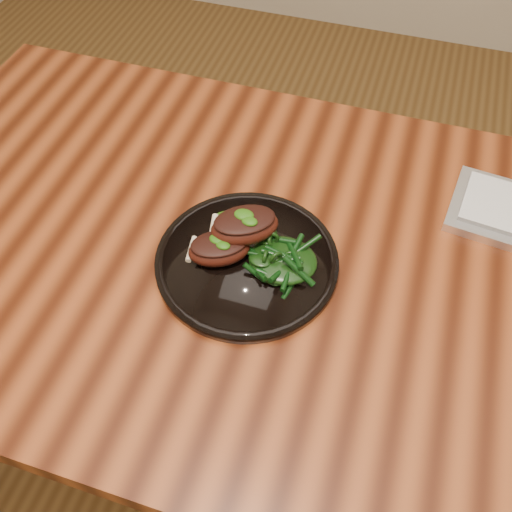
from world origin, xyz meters
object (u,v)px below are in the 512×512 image
(lamb_chop_front, at_px, (219,248))
(greens_heap, at_px, (283,257))
(desk, at_px, (337,301))
(plate, at_px, (247,261))

(lamb_chop_front, relative_size, greens_heap, 1.06)
(desk, relative_size, plate, 5.74)
(desk, bearing_deg, greens_heap, -162.99)
(desk, relative_size, greens_heap, 15.44)
(plate, xyz_separation_m, lamb_chop_front, (-0.04, -0.01, 0.03))
(desk, height_order, plate, plate)
(lamb_chop_front, bearing_deg, desk, 12.92)
(plate, height_order, greens_heap, greens_heap)
(desk, distance_m, plate, 0.17)
(plate, bearing_deg, greens_heap, 5.19)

